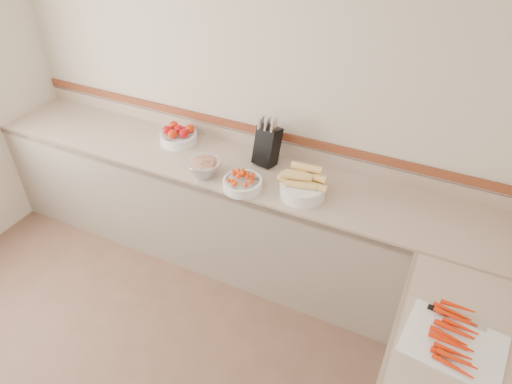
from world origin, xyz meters
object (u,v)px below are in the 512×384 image
at_px(knife_block, 267,145).
at_px(corn_bowl, 303,186).
at_px(rhubarb_bowl, 204,166).
at_px(tomato_bowl, 178,135).
at_px(cutting_board, 455,340).
at_px(cherry_tomato_bowl, 242,182).

relative_size(knife_block, corn_bowl, 1.10).
bearing_deg(rhubarb_bowl, knife_block, 45.70).
xyz_separation_m(tomato_bowl, rhubarb_bowl, (0.41, -0.30, 0.01)).
bearing_deg(cutting_board, corn_bowl, 144.16).
bearing_deg(rhubarb_bowl, cutting_board, -21.14).
height_order(knife_block, tomato_bowl, knife_block).
distance_m(tomato_bowl, corn_bowl, 1.14).
relative_size(tomato_bowl, cherry_tomato_bowl, 1.08).
relative_size(knife_block, tomato_bowl, 1.29).
bearing_deg(corn_bowl, rhubarb_bowl, -173.56).
distance_m(knife_block, cherry_tomato_bowl, 0.38).
xyz_separation_m(tomato_bowl, cherry_tomato_bowl, (0.72, -0.33, -0.01)).
bearing_deg(corn_bowl, knife_block, 145.82).
bearing_deg(cutting_board, rhubarb_bowl, 158.86).
bearing_deg(cherry_tomato_bowl, rhubarb_bowl, 175.06).
distance_m(cherry_tomato_bowl, rhubarb_bowl, 0.31).
xyz_separation_m(rhubarb_bowl, cutting_board, (1.74, -0.67, -0.05)).
height_order(tomato_bowl, cutting_board, tomato_bowl).
xyz_separation_m(corn_bowl, rhubarb_bowl, (-0.70, -0.08, -0.01)).
relative_size(tomato_bowl, corn_bowl, 0.85).
relative_size(knife_block, rhubarb_bowl, 1.52).
xyz_separation_m(tomato_bowl, cutting_board, (2.16, -0.97, -0.04)).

